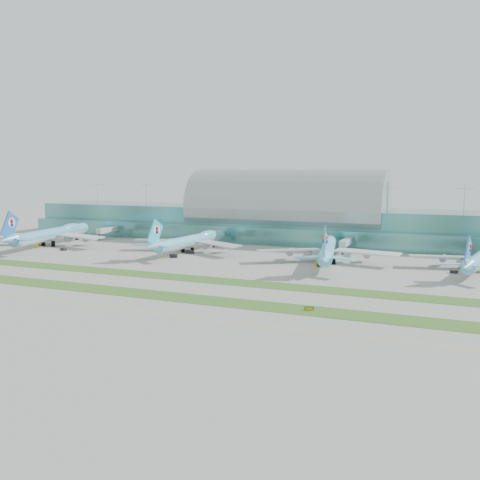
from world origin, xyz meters
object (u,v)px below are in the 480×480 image
at_px(airliner_c, 328,249).
at_px(taxiway_sign_east, 309,309).
at_px(airliner_a, 53,233).
at_px(airliner_b, 192,240).
at_px(terminal, 286,217).

xyz_separation_m(airliner_c, taxiway_sign_east, (14.98, -87.56, -5.79)).
bearing_deg(airliner_a, airliner_b, -1.61).
distance_m(airliner_b, taxiway_sign_east, 128.83).
bearing_deg(airliner_c, terminal, 110.40).
height_order(airliner_a, airliner_c, airliner_a).
relative_size(airliner_a, taxiway_sign_east, 29.95).
relative_size(airliner_b, airliner_c, 0.98).
xyz_separation_m(terminal, airliner_c, (42.14, -68.95, -7.86)).
bearing_deg(terminal, airliner_c, -58.57).
height_order(airliner_c, taxiway_sign_east, airliner_c).
bearing_deg(airliner_c, taxiway_sign_east, -91.32).
relative_size(airliner_a, airliner_c, 1.09).
height_order(terminal, airliner_b, terminal).
relative_size(terminal, airliner_a, 4.18).
xyz_separation_m(terminal, airliner_b, (-31.81, -63.47, -8.05)).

